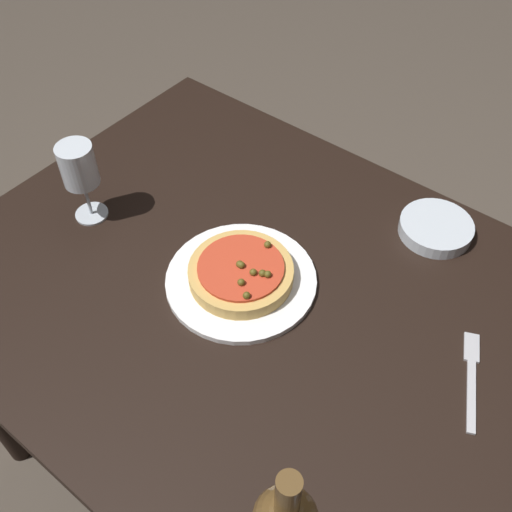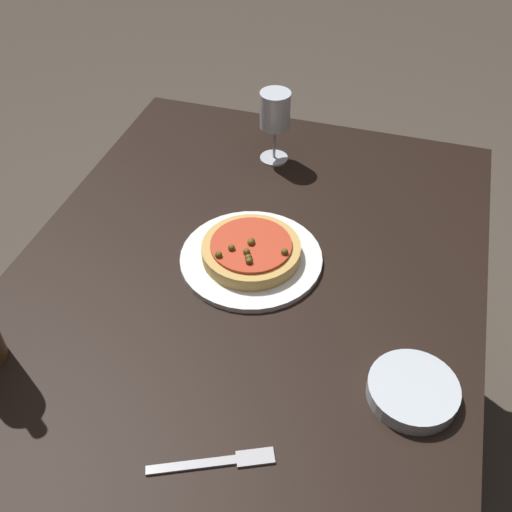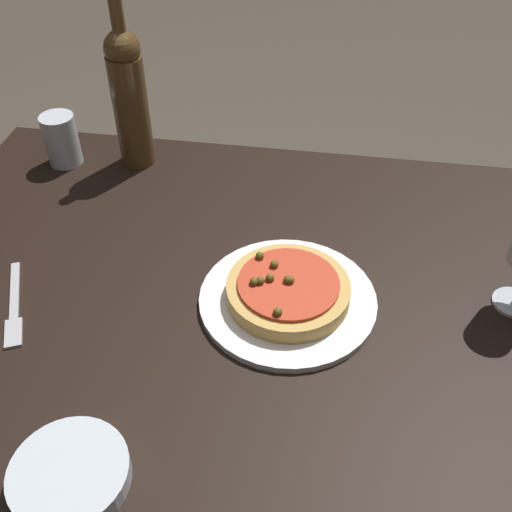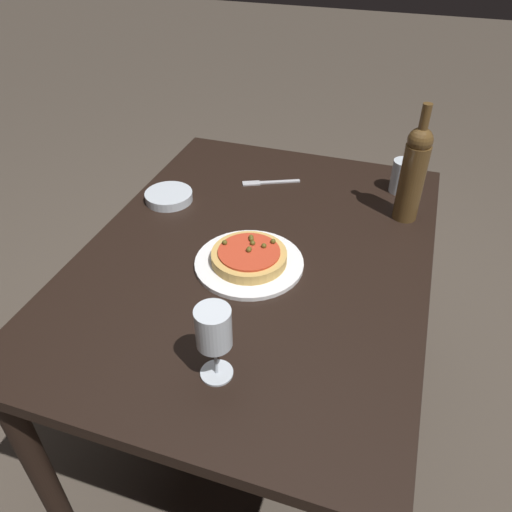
# 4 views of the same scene
# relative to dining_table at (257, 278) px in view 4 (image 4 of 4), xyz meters

# --- Properties ---
(ground_plane) EXTENTS (14.00, 14.00, 0.00)m
(ground_plane) POSITION_rel_dining_table_xyz_m (0.00, 0.00, -0.67)
(ground_plane) COLOR #4C4238
(dining_table) EXTENTS (1.26, 0.93, 0.77)m
(dining_table) POSITION_rel_dining_table_xyz_m (0.00, 0.00, 0.00)
(dining_table) COLOR black
(dining_table) RESTS_ON ground_plane
(dinner_plate) EXTENTS (0.29, 0.29, 0.01)m
(dinner_plate) POSITION_rel_dining_table_xyz_m (0.06, 0.00, 0.10)
(dinner_plate) COLOR white
(dinner_plate) RESTS_ON dining_table
(pizza) EXTENTS (0.20, 0.20, 0.05)m
(pizza) POSITION_rel_dining_table_xyz_m (0.06, 0.00, 0.13)
(pizza) COLOR tan
(pizza) RESTS_ON dinner_plate
(wine_glass) EXTENTS (0.07, 0.07, 0.18)m
(wine_glass) POSITION_rel_dining_table_xyz_m (0.43, 0.05, 0.23)
(wine_glass) COLOR silver
(wine_glass) RESTS_ON dining_table
(wine_bottle) EXTENTS (0.07, 0.07, 0.35)m
(wine_bottle) POSITION_rel_dining_table_xyz_m (-0.30, 0.37, 0.25)
(wine_bottle) COLOR brown
(wine_bottle) RESTS_ON dining_table
(water_cup) EXTENTS (0.07, 0.07, 0.11)m
(water_cup) POSITION_rel_dining_table_xyz_m (-0.46, 0.34, 0.15)
(water_cup) COLOR silver
(water_cup) RESTS_ON dining_table
(side_bowl) EXTENTS (0.15, 0.15, 0.03)m
(side_bowl) POSITION_rel_dining_table_xyz_m (-0.17, -0.35, 0.11)
(side_bowl) COLOR silver
(side_bowl) RESTS_ON dining_table
(fork) EXTENTS (0.10, 0.18, 0.00)m
(fork) POSITION_rel_dining_table_xyz_m (-0.37, -0.08, 0.10)
(fork) COLOR #B7B7BC
(fork) RESTS_ON dining_table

